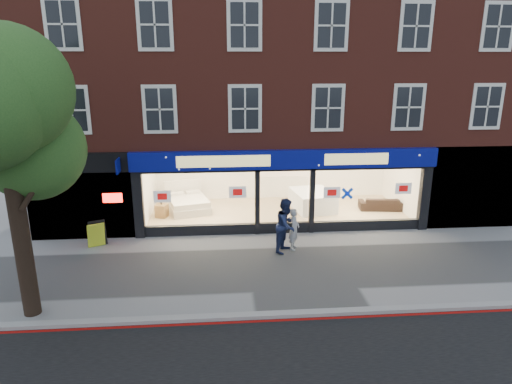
{
  "coord_description": "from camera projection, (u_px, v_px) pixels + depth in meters",
  "views": [
    {
      "loc": [
        -2.42,
        -13.4,
        6.55
      ],
      "look_at": [
        -1.15,
        2.5,
        1.84
      ],
      "focal_mm": 32.0,
      "sensor_mm": 36.0,
      "label": 1
    }
  ],
  "objects": [
    {
      "name": "kerb_line",
      "position": [
        317.0,
        319.0,
        11.88
      ],
      "size": [
        60.0,
        0.1,
        0.01
      ],
      "primitive_type": "cube",
      "color": "#8C0A07",
      "rests_on": "ground"
    },
    {
      "name": "showroom_floor",
      "position": [
        277.0,
        213.0,
        19.85
      ],
      "size": [
        11.0,
        4.5,
        0.1
      ],
      "primitive_type": "cube",
      "color": "tan",
      "rests_on": "ground"
    },
    {
      "name": "building",
      "position": [
        274.0,
        55.0,
        19.58
      ],
      "size": [
        19.0,
        8.26,
        10.3
      ],
      "color": "maroon",
      "rests_on": "ground"
    },
    {
      "name": "bedside_table",
      "position": [
        162.0,
        211.0,
        19.13
      ],
      "size": [
        0.57,
        0.57,
        0.55
      ],
      "primitive_type": "cube",
      "rotation": [
        0.0,
        0.0,
        -0.32
      ],
      "color": "brown",
      "rests_on": "showroom_floor"
    },
    {
      "name": "pedestrian_grey",
      "position": [
        294.0,
        229.0,
        16.05
      ],
      "size": [
        0.53,
        0.64,
        1.5
      ],
      "primitive_type": "imported",
      "rotation": [
        0.0,
        0.0,
        1.2
      ],
      "color": "#A8AAB0",
      "rests_on": "ground"
    },
    {
      "name": "mattress_stack",
      "position": [
        313.0,
        200.0,
        20.11
      ],
      "size": [
        1.91,
        2.26,
        0.8
      ],
      "rotation": [
        0.0,
        0.0,
        0.16
      ],
      "color": "white",
      "rests_on": "showroom_floor"
    },
    {
      "name": "sofa",
      "position": [
        381.0,
        203.0,
        20.09
      ],
      "size": [
        1.96,
        0.95,
        0.55
      ],
      "primitive_type": "imported",
      "rotation": [
        0.0,
        0.0,
        3.03
      ],
      "color": "black",
      "rests_on": "showroom_floor"
    },
    {
      "name": "kerb_stone",
      "position": [
        315.0,
        313.0,
        12.06
      ],
      "size": [
        60.0,
        0.25,
        0.12
      ],
      "primitive_type": "cube",
      "color": "gray",
      "rests_on": "ground"
    },
    {
      "name": "display_bed",
      "position": [
        188.0,
        203.0,
        19.99
      ],
      "size": [
        2.17,
        2.42,
        1.15
      ],
      "rotation": [
        0.0,
        0.0,
        0.28
      ],
      "color": "beige",
      "rests_on": "showroom_floor"
    },
    {
      "name": "street_tree",
      "position": [
        1.0,
        128.0,
        10.76
      ],
      "size": [
        4.0,
        3.2,
        6.6
      ],
      "color": "black",
      "rests_on": "ground"
    },
    {
      "name": "pedestrian_blue",
      "position": [
        286.0,
        225.0,
        15.81
      ],
      "size": [
        1.11,
        1.18,
        1.92
      ],
      "primitive_type": "imported",
      "rotation": [
        0.0,
        0.0,
        1.03
      ],
      "color": "#182145",
      "rests_on": "ground"
    },
    {
      "name": "ground",
      "position": [
        297.0,
        267.0,
        14.85
      ],
      "size": [
        120.0,
        120.0,
        0.0
      ],
      "primitive_type": "plane",
      "color": "gray",
      "rests_on": "ground"
    },
    {
      "name": "a_board",
      "position": [
        97.0,
        234.0,
        16.36
      ],
      "size": [
        0.71,
        0.61,
        0.93
      ],
      "primitive_type": "cube",
      "rotation": [
        0.0,
        0.0,
        0.43
      ],
      "color": "#CBDE27",
      "rests_on": "ground"
    }
  ]
}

